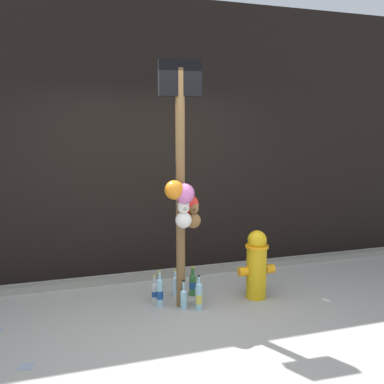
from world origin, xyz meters
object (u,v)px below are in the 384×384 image
Objects in this scene: fire_hydrant at (257,264)px; bottle_3 at (184,298)px; bottle_0 at (175,285)px; bottle_2 at (160,292)px; bottle_6 at (199,296)px; memorial_post at (183,181)px; bottle_4 at (193,284)px; bottle_5 at (199,294)px; bottle_1 at (155,291)px.

fire_hydrant is 2.46× the size of bottle_3.
bottle_0 is 0.79× the size of bottle_2.
bottle_0 is at bearing 159.68° from fire_hydrant.
bottle_6 is (0.38, -0.21, -0.01)m from bottle_2.
memorial_post is at bearing 79.00° from bottle_3.
bottle_0 is 0.20m from bottle_4.
bottle_6 is at bearing -44.01° from memorial_post.
memorial_post is 7.86× the size of bottle_5.
bottle_6 is (0.14, -0.45, 0.02)m from bottle_0.
fire_hydrant is at bearing -0.53° from memorial_post.
bottle_0 is at bearing 165.32° from bottle_4.
bottle_6 is (0.15, -0.07, 0.03)m from bottle_3.
bottle_4 is (0.46, 0.02, 0.03)m from bottle_1.
fire_hydrant reaches higher than bottle_2.
memorial_post is 6.56× the size of bottle_2.
bottle_4 is at bearing 23.14° from bottle_2.
bottle_6 is at bearing -170.39° from fire_hydrant.
bottle_3 is at bearing -30.90° from bottle_2.
memorial_post is at bearing 173.24° from bottle_5.
fire_hydrant is at bearing 1.01° from bottle_5.
bottle_3 is (-0.88, -0.05, -0.28)m from fire_hydrant.
memorial_post reaches higher than bottle_3.
bottle_5 is at bearing -6.76° from memorial_post.
fire_hydrant is (0.87, -0.01, -0.99)m from memorial_post.
bottle_2 reaches higher than bottle_3.
memorial_post is 3.31× the size of fire_hydrant.
bottle_6 is at bearing -97.77° from bottle_4.
bottle_5 is at bearing 72.45° from bottle_6.
bottle_1 is 0.46m from bottle_4.
memorial_post is 8.76× the size of bottle_1.
bottle_1 is 0.90× the size of bottle_5.
memorial_post is 1.25m from bottle_6.
fire_hydrant reaches higher than bottle_4.
bottle_1 is 0.55m from bottle_6.
bottle_3 is 0.38m from bottle_4.
bottle_4 reaches higher than bottle_0.
memorial_post reaches higher than bottle_1.
bottle_2 is 0.43m from bottle_5.
bottle_0 is (-0.87, 0.32, -0.27)m from fire_hydrant.
fire_hydrant is at bearing 3.35° from bottle_3.
bottle_1 is at bearing 137.10° from memorial_post.
bottle_4 is (0.43, 0.18, -0.02)m from bottle_2.
bottle_2 reaches higher than bottle_5.
bottle_3 is at bearing -101.00° from memorial_post.
bottle_1 is at bearing 167.31° from fire_hydrant.
fire_hydrant is at bearing -20.32° from bottle_0.
bottle_5 reaches higher than bottle_3.
bottle_3 is (0.25, -0.31, 0.01)m from bottle_1.
bottle_1 is at bearing 136.72° from bottle_6.
fire_hydrant is 0.78m from bottle_6.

